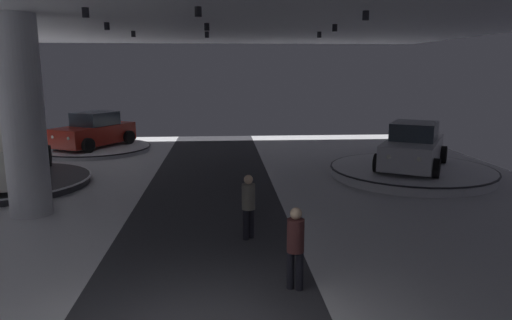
# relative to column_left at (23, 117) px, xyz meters

# --- Properties ---
(column_left) EXTENTS (1.12, 1.12, 5.50)m
(column_left) POSITION_rel_column_left_xyz_m (0.00, 0.00, 0.00)
(column_left) COLOR silver
(column_left) RESTS_ON ground
(display_platform_far_right) EXTENTS (6.12, 6.12, 0.37)m
(display_platform_far_right) POSITION_rel_column_left_xyz_m (12.60, 3.70, -2.55)
(display_platform_far_right) COLOR silver
(display_platform_far_right) RESTS_ON ground
(display_car_far_right) EXTENTS (3.71, 4.53, 1.71)m
(display_car_far_right) POSITION_rel_column_left_xyz_m (12.61, 3.72, -1.62)
(display_car_far_right) COLOR silver
(display_car_far_right) RESTS_ON display_platform_far_right
(display_platform_deep_left) EXTENTS (5.46, 5.46, 0.23)m
(display_platform_deep_left) POSITION_rel_column_left_xyz_m (-0.95, 10.32, -2.62)
(display_platform_deep_left) COLOR silver
(display_platform_deep_left) RESTS_ON ground
(display_car_deep_left) EXTENTS (3.65, 4.55, 1.71)m
(display_car_deep_left) POSITION_rel_column_left_xyz_m (-0.93, 10.34, -1.76)
(display_car_deep_left) COLOR maroon
(display_car_deep_left) RESTS_ON display_platform_deep_left
(display_platform_far_left) EXTENTS (5.68, 5.68, 0.27)m
(display_platform_far_left) POSITION_rel_column_left_xyz_m (-2.17, 3.32, -2.60)
(display_platform_far_left) COLOR #333338
(display_platform_far_left) RESTS_ON ground
(pickup_truck_far_left) EXTENTS (3.67, 5.65, 2.30)m
(pickup_truck_far_left) POSITION_rel_column_left_xyz_m (-2.09, 3.01, -1.55)
(pickup_truck_far_left) COLOR silver
(pickup_truck_far_left) RESTS_ON display_platform_far_left
(visitor_walking_near) EXTENTS (0.32, 0.32, 1.59)m
(visitor_walking_near) POSITION_rel_column_left_xyz_m (6.03, -2.39, -1.84)
(visitor_walking_near) COLOR black
(visitor_walking_near) RESTS_ON ground
(visitor_walking_far) EXTENTS (0.32, 0.32, 1.59)m
(visitor_walking_far) POSITION_rel_column_left_xyz_m (6.74, -5.08, -1.84)
(visitor_walking_far) COLOR black
(visitor_walking_far) RESTS_ON ground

